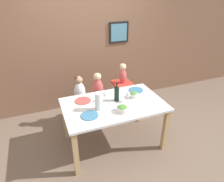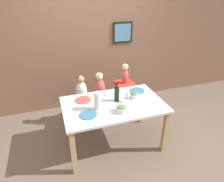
{
  "view_description": "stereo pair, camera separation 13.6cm",
  "coord_description": "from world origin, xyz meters",
  "px_view_note": "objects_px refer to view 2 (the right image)",
  "views": [
    {
      "loc": [
        -0.96,
        -2.39,
        2.33
      ],
      "look_at": [
        0.0,
        0.07,
        0.94
      ],
      "focal_mm": 32.0,
      "sensor_mm": 36.0,
      "label": 1
    },
    {
      "loc": [
        -0.83,
        -2.44,
        2.33
      ],
      "look_at": [
        0.0,
        0.07,
        0.94
      ],
      "focal_mm": 32.0,
      "sensor_mm": 36.0,
      "label": 2
    }
  ],
  "objects_px": {
    "paper_towel_roll": "(98,101)",
    "wine_glass_far": "(105,94)",
    "dinner_plate_front_left": "(88,115)",
    "person_child_left": "(81,89)",
    "dinner_plate_back_left": "(83,100)",
    "chair_far_center": "(100,101)",
    "chair_right_highchair": "(124,90)",
    "salad_bowl_small": "(134,95)",
    "wine_bottle": "(117,94)",
    "wine_glass_near": "(128,95)",
    "person_child_center": "(100,86)",
    "dinner_plate_back_right": "(137,91)",
    "person_baby_right": "(125,73)",
    "salad_bowl_large": "(121,109)",
    "chair_far_left": "(82,104)"
  },
  "relations": [
    {
      "from": "dinner_plate_back_left",
      "to": "chair_right_highchair",
      "type": "bearing_deg",
      "value": 29.48
    },
    {
      "from": "wine_bottle",
      "to": "paper_towel_roll",
      "type": "bearing_deg",
      "value": -156.65
    },
    {
      "from": "person_child_left",
      "to": "person_baby_right",
      "type": "bearing_deg",
      "value": 0.03
    },
    {
      "from": "wine_bottle",
      "to": "salad_bowl_small",
      "type": "bearing_deg",
      "value": -1.65
    },
    {
      "from": "person_child_center",
      "to": "dinner_plate_front_left",
      "type": "xyz_separation_m",
      "value": [
        -0.41,
        -0.92,
        0.06
      ]
    },
    {
      "from": "chair_far_center",
      "to": "dinner_plate_back_right",
      "type": "height_order",
      "value": "dinner_plate_back_right"
    },
    {
      "from": "salad_bowl_large",
      "to": "dinner_plate_back_right",
      "type": "distance_m",
      "value": 0.7
    },
    {
      "from": "person_child_center",
      "to": "person_baby_right",
      "type": "distance_m",
      "value": 0.53
    },
    {
      "from": "salad_bowl_small",
      "to": "dinner_plate_back_right",
      "type": "height_order",
      "value": "salad_bowl_small"
    },
    {
      "from": "chair_far_center",
      "to": "chair_right_highchair",
      "type": "bearing_deg",
      "value": -0.0
    },
    {
      "from": "dinner_plate_back_left",
      "to": "person_child_left",
      "type": "bearing_deg",
      "value": 83.38
    },
    {
      "from": "person_baby_right",
      "to": "wine_bottle",
      "type": "height_order",
      "value": "person_baby_right"
    },
    {
      "from": "paper_towel_roll",
      "to": "wine_glass_far",
      "type": "xyz_separation_m",
      "value": [
        0.16,
        0.19,
        -0.02
      ]
    },
    {
      "from": "chair_right_highchair",
      "to": "wine_glass_near",
      "type": "height_order",
      "value": "wine_glass_near"
    },
    {
      "from": "wine_glass_far",
      "to": "salad_bowl_large",
      "type": "relative_size",
      "value": 1.02
    },
    {
      "from": "paper_towel_roll",
      "to": "wine_glass_near",
      "type": "distance_m",
      "value": 0.48
    },
    {
      "from": "person_child_left",
      "to": "wine_bottle",
      "type": "relative_size",
      "value": 1.7
    },
    {
      "from": "dinner_plate_front_left",
      "to": "chair_right_highchair",
      "type": "bearing_deg",
      "value": 45.75
    },
    {
      "from": "wine_bottle",
      "to": "paper_towel_roll",
      "type": "height_order",
      "value": "wine_bottle"
    },
    {
      "from": "wine_glass_near",
      "to": "dinner_plate_back_left",
      "type": "distance_m",
      "value": 0.7
    },
    {
      "from": "wine_bottle",
      "to": "dinner_plate_front_left",
      "type": "height_order",
      "value": "wine_bottle"
    },
    {
      "from": "chair_far_left",
      "to": "dinner_plate_back_left",
      "type": "height_order",
      "value": "dinner_plate_back_left"
    },
    {
      "from": "dinner_plate_back_right",
      "to": "wine_glass_near",
      "type": "bearing_deg",
      "value": -135.09
    },
    {
      "from": "person_baby_right",
      "to": "person_child_center",
      "type": "bearing_deg",
      "value": -179.96
    },
    {
      "from": "person_child_left",
      "to": "wine_glass_far",
      "type": "relative_size",
      "value": 3.06
    },
    {
      "from": "chair_right_highchair",
      "to": "person_child_center",
      "type": "relative_size",
      "value": 1.39
    },
    {
      "from": "dinner_plate_front_left",
      "to": "wine_glass_near",
      "type": "bearing_deg",
      "value": 13.51
    },
    {
      "from": "person_child_left",
      "to": "dinner_plate_back_left",
      "type": "bearing_deg",
      "value": -96.62
    },
    {
      "from": "wine_glass_far",
      "to": "dinner_plate_front_left",
      "type": "distance_m",
      "value": 0.46
    },
    {
      "from": "salad_bowl_small",
      "to": "dinner_plate_back_left",
      "type": "xyz_separation_m",
      "value": [
        -0.78,
        0.18,
        -0.04
      ]
    },
    {
      "from": "person_child_left",
      "to": "person_baby_right",
      "type": "relative_size",
      "value": 1.34
    },
    {
      "from": "paper_towel_roll",
      "to": "dinner_plate_front_left",
      "type": "height_order",
      "value": "paper_towel_roll"
    },
    {
      "from": "chair_far_center",
      "to": "salad_bowl_large",
      "type": "height_order",
      "value": "salad_bowl_large"
    },
    {
      "from": "salad_bowl_small",
      "to": "chair_right_highchair",
      "type": "bearing_deg",
      "value": 80.56
    },
    {
      "from": "salad_bowl_large",
      "to": "person_child_center",
      "type": "bearing_deg",
      "value": 92.94
    },
    {
      "from": "dinner_plate_back_left",
      "to": "salad_bowl_small",
      "type": "bearing_deg",
      "value": -12.81
    },
    {
      "from": "chair_far_center",
      "to": "person_child_center",
      "type": "height_order",
      "value": "person_child_center"
    },
    {
      "from": "salad_bowl_large",
      "to": "dinner_plate_front_left",
      "type": "bearing_deg",
      "value": 172.19
    },
    {
      "from": "chair_right_highchair",
      "to": "wine_glass_far",
      "type": "distance_m",
      "value": 0.91
    },
    {
      "from": "chair_far_left",
      "to": "chair_far_center",
      "type": "xyz_separation_m",
      "value": [
        0.34,
        0.0,
        0.0
      ]
    },
    {
      "from": "person_baby_right",
      "to": "wine_glass_near",
      "type": "xyz_separation_m",
      "value": [
        -0.25,
        -0.77,
        -0.03
      ]
    },
    {
      "from": "chair_right_highchair",
      "to": "dinner_plate_front_left",
      "type": "xyz_separation_m",
      "value": [
        -0.9,
        -0.92,
        0.21
      ]
    },
    {
      "from": "person_child_left",
      "to": "salad_bowl_large",
      "type": "xyz_separation_m",
      "value": [
        0.39,
        -0.99,
        0.1
      ]
    },
    {
      "from": "chair_far_center",
      "to": "wine_glass_far",
      "type": "distance_m",
      "value": 0.8
    },
    {
      "from": "salad_bowl_large",
      "to": "salad_bowl_small",
      "type": "distance_m",
      "value": 0.45
    },
    {
      "from": "dinner_plate_back_right",
      "to": "person_baby_right",
      "type": "bearing_deg",
      "value": 94.15
    },
    {
      "from": "chair_far_left",
      "to": "dinner_plate_back_right",
      "type": "relative_size",
      "value": 1.9
    },
    {
      "from": "salad_bowl_small",
      "to": "wine_glass_far",
      "type": "bearing_deg",
      "value": 173.53
    },
    {
      "from": "dinner_plate_front_left",
      "to": "dinner_plate_back_left",
      "type": "height_order",
      "value": "same"
    },
    {
      "from": "chair_far_left",
      "to": "person_child_left",
      "type": "bearing_deg",
      "value": 90.0
    }
  ]
}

